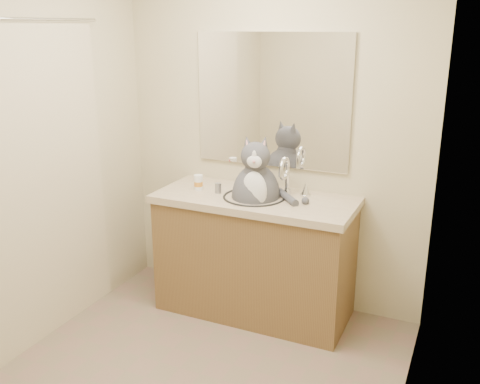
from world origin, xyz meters
name	(u,v)px	position (x,y,z in m)	size (l,w,h in m)	color
room	(179,183)	(0.00, 0.00, 1.20)	(2.22, 2.52, 2.42)	#7C6C56
vanity	(255,253)	(0.00, 0.96, 0.44)	(1.34, 0.59, 1.12)	brown
mirror	(272,101)	(0.00, 1.24, 1.45)	(1.10, 0.02, 0.90)	white
shower_curtain	(36,185)	(-1.05, 0.10, 1.03)	(0.02, 1.30, 1.93)	beige
cat	(256,191)	(0.01, 0.95, 0.89)	(0.53, 0.43, 0.63)	#4B4B50
pill_bottle_redcap	(198,183)	(-0.42, 0.95, 0.90)	(0.07, 0.07, 0.09)	white
pill_bottle_orange	(198,183)	(-0.42, 0.95, 0.90)	(0.08, 0.08, 0.10)	white
grey_canister	(218,188)	(-0.26, 0.93, 0.88)	(0.04, 0.04, 0.07)	gray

